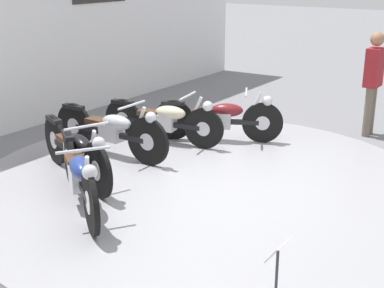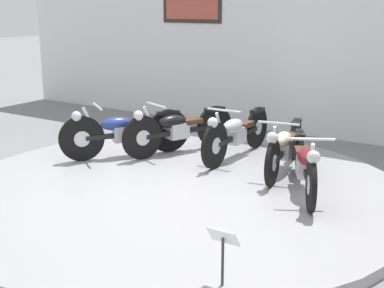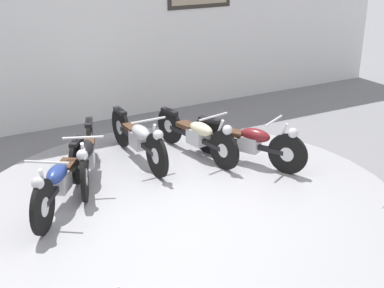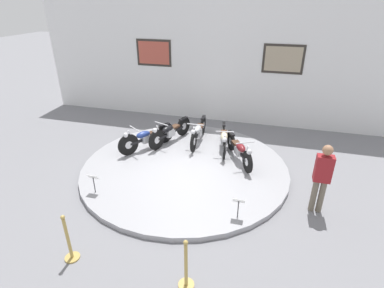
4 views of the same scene
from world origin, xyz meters
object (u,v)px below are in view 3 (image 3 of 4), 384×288
Objects in this scene: motorcycle_cream at (197,134)px; motorcycle_blue at (60,179)px; motorcycle_maroon at (249,141)px; motorcycle_black at (87,154)px; motorcycle_silver at (139,137)px.

motorcycle_blue is at bearing -165.04° from motorcycle_cream.
motorcycle_maroon is (0.56, -0.63, 0.00)m from motorcycle_cream.
motorcycle_black is at bearing 164.81° from motorcycle_maroon.
motorcycle_silver is 0.92m from motorcycle_cream.
motorcycle_maroon is at bearing -48.46° from motorcycle_cream.
motorcycle_black is 2.43m from motorcycle_maroon.
motorcycle_black is 0.98× the size of motorcycle_cream.
motorcycle_blue is 1.69m from motorcycle_silver.
motorcycle_maroon reaches higher than motorcycle_cream.
motorcycle_silver is at bearing 148.81° from motorcycle_maroon.
motorcycle_blue is 0.90× the size of motorcycle_black.
motorcycle_maroon is at bearing -31.19° from motorcycle_silver.
motorcycle_blue reaches higher than motorcycle_black.
motorcycle_cream is 0.84m from motorcycle_maroon.
motorcycle_black reaches higher than motorcycle_maroon.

